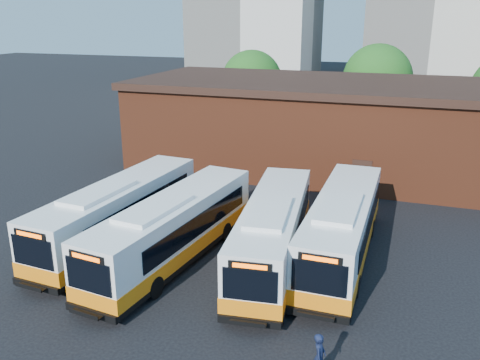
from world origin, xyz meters
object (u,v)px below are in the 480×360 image
(bus_mideast, at_px, (273,235))
(bus_east, at_px, (342,231))
(transit_worker, at_px, (319,357))
(bus_midwest, at_px, (173,232))
(bus_west, at_px, (119,215))

(bus_mideast, height_order, bus_east, bus_east)
(transit_worker, bearing_deg, bus_midwest, 51.47)
(bus_midwest, height_order, transit_worker, bus_midwest)
(bus_west, bearing_deg, bus_east, 13.25)
(bus_east, distance_m, transit_worker, 8.56)
(bus_mideast, bearing_deg, bus_midwest, -170.83)
(bus_mideast, relative_size, transit_worker, 7.13)
(bus_midwest, relative_size, bus_mideast, 1.02)
(bus_mideast, relative_size, bus_east, 0.99)
(bus_mideast, bearing_deg, transit_worker, -70.84)
(bus_west, xyz_separation_m, bus_east, (10.75, 1.70, -0.00))
(bus_west, xyz_separation_m, transit_worker, (11.36, -6.81, -0.64))
(bus_midwest, distance_m, bus_east, 7.74)
(bus_midwest, height_order, bus_east, bus_east)
(bus_east, bearing_deg, bus_west, -170.94)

